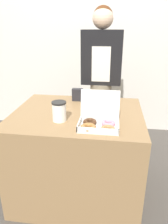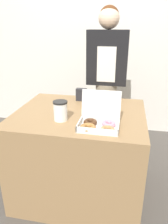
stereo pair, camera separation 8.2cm
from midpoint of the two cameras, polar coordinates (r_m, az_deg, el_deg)
The scene contains 7 objects.
ground_plane at distance 2.16m, azimuth -2.65°, elevation -19.47°, with size 14.00×14.00×0.00m, color #4C4742.
wall_back at distance 3.03m, azimuth 1.99°, elevation 19.48°, with size 10.00×0.05×2.60m.
table at distance 1.93m, azimuth -2.85°, elevation -10.82°, with size 1.03×0.85×0.77m.
donut_box at distance 1.48m, azimuth 2.16°, elevation -2.72°, with size 0.27×0.24×0.23m.
coffee_cup at distance 1.58m, azimuth -7.97°, elevation 0.18°, with size 0.11×0.11×0.15m.
napkin_holder at distance 2.01m, azimuth -2.92°, elevation 4.54°, with size 0.09×0.05×0.11m.
person_customer at distance 2.34m, azimuth 3.47°, elevation 8.09°, with size 0.41×0.22×1.60m.
Camera 1 is at (0.27, -1.60, 1.42)m, focal length 35.00 mm.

